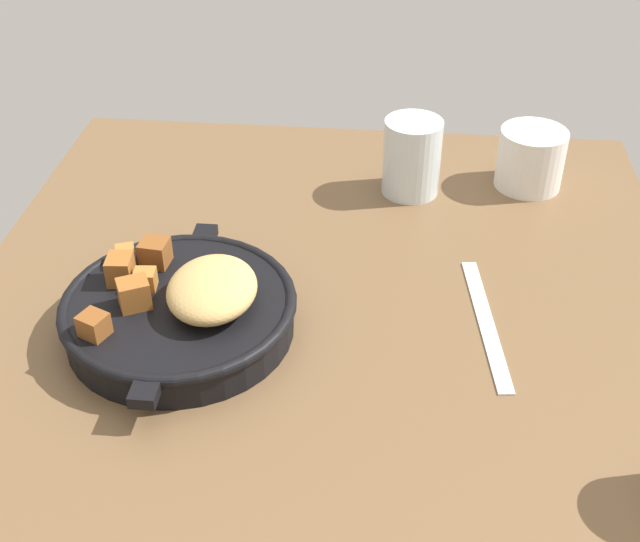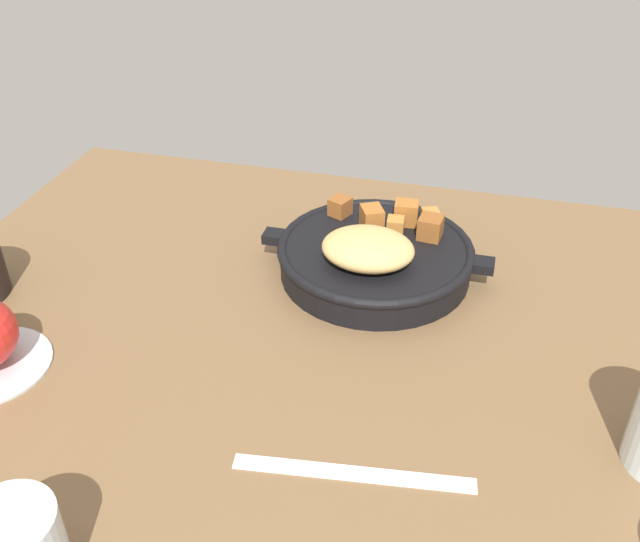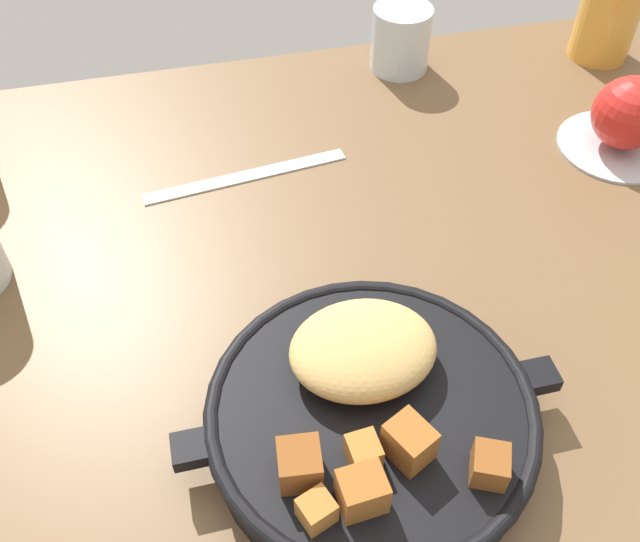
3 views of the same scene
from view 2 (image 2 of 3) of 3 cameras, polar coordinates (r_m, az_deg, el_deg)
ground_plane at (r=76.89cm, az=0.52°, el=-6.29°), size 98.55×77.02×2.40cm
cast_iron_skillet at (r=84.93cm, az=4.43°, el=1.30°), size 27.81×23.49×7.51cm
butter_knife at (r=63.30cm, az=2.69°, el=-15.85°), size 20.94×4.10×0.36cm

